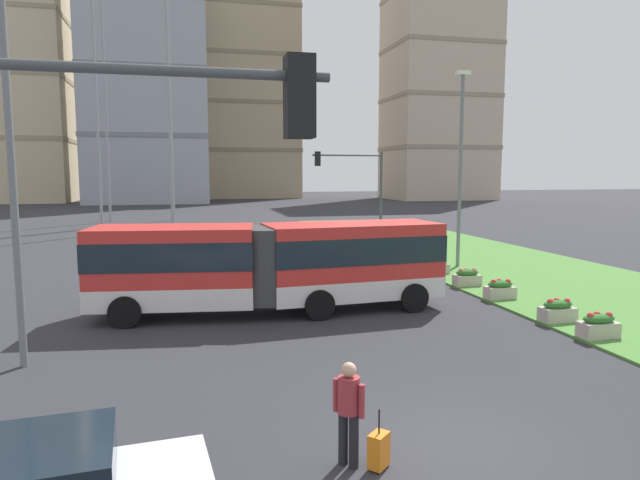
{
  "coord_description": "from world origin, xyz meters",
  "views": [
    {
      "loc": [
        -4.55,
        -8.52,
        4.74
      ],
      "look_at": [
        0.44,
        12.12,
        2.2
      ],
      "focal_mm": 31.56,
      "sensor_mm": 36.0,
      "label": 1
    }
  ],
  "objects_px": {
    "flower_planter_1": "(598,325)",
    "traffic_light_near_left": "(19,245)",
    "flower_planter_2": "(558,310)",
    "apartment_tower_eastcentre": "(439,76)",
    "traffic_light_far_right": "(358,184)",
    "streetlight_median": "(461,162)",
    "apartment_tower_centre": "(247,84)",
    "car_navy_sedan": "(156,249)",
    "streetlight_left": "(10,141)",
    "pedestrian_crossing": "(349,407)",
    "flower_planter_4": "(467,277)",
    "articulated_bus": "(272,264)",
    "apartment_tower_west": "(19,53)",
    "flower_planter_3": "(500,289)",
    "rolling_suitcase": "(379,450)",
    "flower_planter_5": "(437,266)",
    "apartment_tower_westcentre": "(145,75)"
  },
  "relations": [
    {
      "from": "articulated_bus",
      "to": "flower_planter_5",
      "type": "xyz_separation_m",
      "value": [
        8.55,
        5.16,
        -1.23
      ]
    },
    {
      "from": "articulated_bus",
      "to": "apartment_tower_westcentre",
      "type": "bearing_deg",
      "value": 96.22
    },
    {
      "from": "rolling_suitcase",
      "to": "apartment_tower_eastcentre",
      "type": "xyz_separation_m",
      "value": [
        41.94,
        86.98,
        21.65
      ]
    },
    {
      "from": "flower_planter_3",
      "to": "streetlight_left",
      "type": "bearing_deg",
      "value": -166.39
    },
    {
      "from": "flower_planter_1",
      "to": "apartment_tower_westcentre",
      "type": "xyz_separation_m",
      "value": [
        -16.82,
        81.21,
        19.54
      ]
    },
    {
      "from": "flower_planter_2",
      "to": "apartment_tower_eastcentre",
      "type": "relative_size",
      "value": 0.03
    },
    {
      "from": "flower_planter_2",
      "to": "streetlight_left",
      "type": "height_order",
      "value": "streetlight_left"
    },
    {
      "from": "flower_planter_4",
      "to": "flower_planter_5",
      "type": "distance_m",
      "value": 2.91
    },
    {
      "from": "car_navy_sedan",
      "to": "flower_planter_4",
      "type": "distance_m",
      "value": 15.99
    },
    {
      "from": "articulated_bus",
      "to": "apartment_tower_west",
      "type": "xyz_separation_m",
      "value": [
        -28.28,
        84.44,
        22.49
      ]
    },
    {
      "from": "rolling_suitcase",
      "to": "apartment_tower_westcentre",
      "type": "bearing_deg",
      "value": 95.53
    },
    {
      "from": "articulated_bus",
      "to": "flower_planter_2",
      "type": "distance_m",
      "value": 9.36
    },
    {
      "from": "car_navy_sedan",
      "to": "traffic_light_far_right",
      "type": "distance_m",
      "value": 11.61
    },
    {
      "from": "car_navy_sedan",
      "to": "apartment_tower_westcentre",
      "type": "xyz_separation_m",
      "value": [
        -3.95,
        64.06,
        19.21
      ]
    },
    {
      "from": "car_navy_sedan",
      "to": "flower_planter_4",
      "type": "bearing_deg",
      "value": -36.39
    },
    {
      "from": "flower_planter_2",
      "to": "apartment_tower_centre",
      "type": "relative_size",
      "value": 0.03
    },
    {
      "from": "apartment_tower_centre",
      "to": "apartment_tower_eastcentre",
      "type": "height_order",
      "value": "apartment_tower_eastcentre"
    },
    {
      "from": "articulated_bus",
      "to": "streetlight_median",
      "type": "height_order",
      "value": "streetlight_median"
    },
    {
      "from": "pedestrian_crossing",
      "to": "apartment_tower_west",
      "type": "distance_m",
      "value": 101.54
    },
    {
      "from": "traffic_light_far_right",
      "to": "streetlight_median",
      "type": "distance_m",
      "value": 6.34
    },
    {
      "from": "rolling_suitcase",
      "to": "apartment_tower_west",
      "type": "distance_m",
      "value": 102.01
    },
    {
      "from": "rolling_suitcase",
      "to": "streetlight_left",
      "type": "distance_m",
      "value": 10.86
    },
    {
      "from": "car_navy_sedan",
      "to": "flower_planter_1",
      "type": "bearing_deg",
      "value": -53.12
    },
    {
      "from": "pedestrian_crossing",
      "to": "flower_planter_4",
      "type": "relative_size",
      "value": 1.58
    },
    {
      "from": "rolling_suitcase",
      "to": "flower_planter_3",
      "type": "bearing_deg",
      "value": 50.73
    },
    {
      "from": "flower_planter_5",
      "to": "streetlight_median",
      "type": "xyz_separation_m",
      "value": [
        1.9,
        1.61,
        4.85
      ]
    },
    {
      "from": "flower_planter_4",
      "to": "flower_planter_1",
      "type": "bearing_deg",
      "value": -90.0
    },
    {
      "from": "car_navy_sedan",
      "to": "traffic_light_near_left",
      "type": "distance_m",
      "value": 25.14
    },
    {
      "from": "flower_planter_5",
      "to": "streetlight_left",
      "type": "height_order",
      "value": "streetlight_left"
    },
    {
      "from": "articulated_bus",
      "to": "streetlight_median",
      "type": "bearing_deg",
      "value": 32.95
    },
    {
      "from": "flower_planter_3",
      "to": "apartment_tower_eastcentre",
      "type": "bearing_deg",
      "value": 66.4
    },
    {
      "from": "traffic_light_far_right",
      "to": "apartment_tower_centre",
      "type": "distance_m",
      "value": 81.69
    },
    {
      "from": "flower_planter_3",
      "to": "apartment_tower_eastcentre",
      "type": "distance_m",
      "value": 86.37
    },
    {
      "from": "traffic_light_near_left",
      "to": "apartment_tower_west",
      "type": "distance_m",
      "value": 102.51
    },
    {
      "from": "apartment_tower_centre",
      "to": "apartment_tower_eastcentre",
      "type": "distance_m",
      "value": 36.01
    },
    {
      "from": "car_navy_sedan",
      "to": "flower_planter_5",
      "type": "relative_size",
      "value": 4.15
    },
    {
      "from": "flower_planter_2",
      "to": "apartment_tower_eastcentre",
      "type": "bearing_deg",
      "value": 67.28
    },
    {
      "from": "flower_planter_3",
      "to": "streetlight_left",
      "type": "distance_m",
      "value": 16.56
    },
    {
      "from": "traffic_light_near_left",
      "to": "streetlight_left",
      "type": "distance_m",
      "value": 9.64
    },
    {
      "from": "articulated_bus",
      "to": "flower_planter_5",
      "type": "height_order",
      "value": "articulated_bus"
    },
    {
      "from": "rolling_suitcase",
      "to": "flower_planter_5",
      "type": "xyz_separation_m",
      "value": [
        8.45,
        15.76,
        0.11
      ]
    },
    {
      "from": "apartment_tower_centre",
      "to": "car_navy_sedan",
      "type": "bearing_deg",
      "value": -99.75
    },
    {
      "from": "streetlight_left",
      "to": "apartment_tower_west",
      "type": "bearing_deg",
      "value": 103.67
    },
    {
      "from": "flower_planter_4",
      "to": "apartment_tower_west",
      "type": "xyz_separation_m",
      "value": [
        -36.83,
        82.19,
        23.72
      ]
    },
    {
      "from": "flower_planter_4",
      "to": "traffic_light_near_left",
      "type": "height_order",
      "value": "traffic_light_near_left"
    },
    {
      "from": "flower_planter_2",
      "to": "apartment_tower_west",
      "type": "relative_size",
      "value": 0.02
    },
    {
      "from": "car_navy_sedan",
      "to": "apartment_tower_eastcentre",
      "type": "bearing_deg",
      "value": 54.35
    },
    {
      "from": "flower_planter_1",
      "to": "apartment_tower_west",
      "type": "height_order",
      "value": "apartment_tower_west"
    },
    {
      "from": "pedestrian_crossing",
      "to": "flower_planter_4",
      "type": "distance_m",
      "value": 15.48
    },
    {
      "from": "flower_planter_1",
      "to": "traffic_light_near_left",
      "type": "height_order",
      "value": "traffic_light_near_left"
    }
  ]
}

